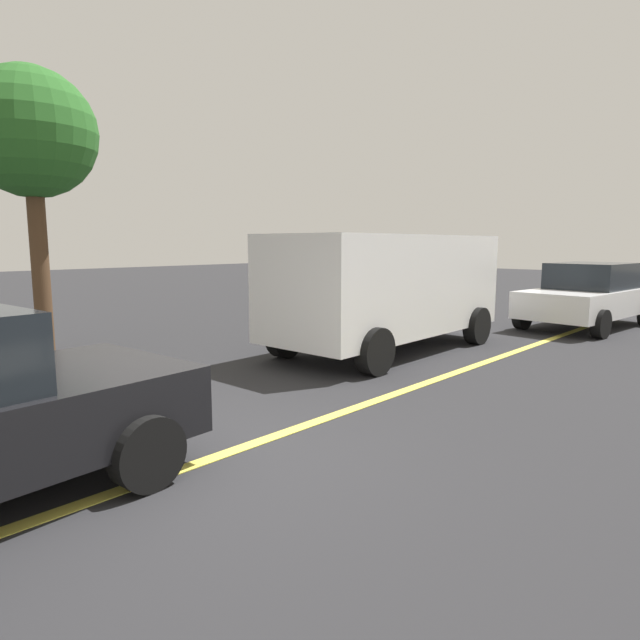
% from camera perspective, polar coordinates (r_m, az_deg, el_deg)
% --- Properties ---
extents(ground_plane, '(80.00, 80.00, 0.00)m').
position_cam_1_polar(ground_plane, '(5.34, -12.35, -14.56)').
color(ground_plane, '#262628').
extents(lane_marking_centre, '(28.00, 0.16, 0.01)m').
position_cam_1_polar(lane_marking_centre, '(7.36, 7.40, -8.02)').
color(lane_marking_centre, '#E0D14C').
extents(white_van, '(5.24, 2.34, 2.20)m').
position_cam_1_polar(white_van, '(10.30, 7.30, 3.74)').
color(white_van, white).
rests_on(white_van, ground_plane).
extents(car_white_crossing, '(4.29, 2.34, 1.57)m').
position_cam_1_polar(car_white_crossing, '(14.70, 26.61, 2.39)').
color(car_white_crossing, white).
rests_on(car_white_crossing, ground_plane).
extents(tree_left_verge, '(2.30, 2.30, 5.16)m').
position_cam_1_polar(tree_left_verge, '(11.37, -28.41, 16.83)').
color(tree_left_verge, '#513823').
rests_on(tree_left_verge, ground_plane).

